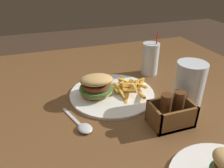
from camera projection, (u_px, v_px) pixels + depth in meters
dining_table at (95, 134)px, 0.73m from camera, size 1.57×1.35×0.76m
meal_plate_near at (106, 90)px, 0.79m from camera, size 0.31×0.31×0.10m
beer_glass at (188, 88)px, 0.70m from camera, size 0.10×0.10×0.16m
juice_glass at (150, 60)px, 0.95m from camera, size 0.07×0.07×0.19m
spoon at (84, 127)px, 0.64m from camera, size 0.08×0.16×0.01m
condiment_caddy at (171, 113)px, 0.65m from camera, size 0.13×0.09×0.11m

